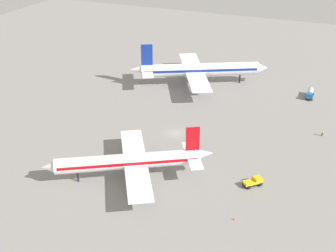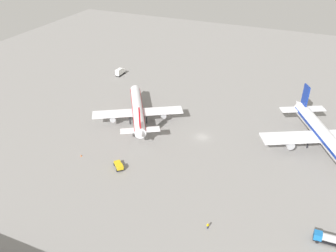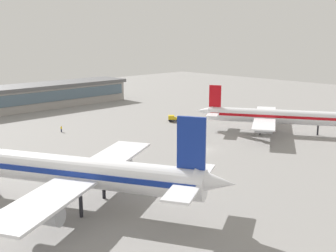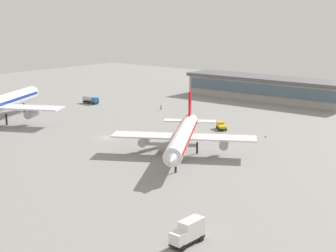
{
  "view_description": "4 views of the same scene",
  "coord_description": "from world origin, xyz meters",
  "views": [
    {
      "loc": [
        -105.36,
        -42.14,
        59.7
      ],
      "look_at": [
        -5.69,
        0.02,
        4.85
      ],
      "focal_mm": 48.69,
      "sensor_mm": 36.0,
      "label": 1
    },
    {
      "loc": [
        29.75,
        -97.45,
        64.68
      ],
      "look_at": [
        -11.35,
        -2.9,
        3.26
      ],
      "focal_mm": 38.03,
      "sensor_mm": 36.0,
      "label": 2
    },
    {
      "loc": [
        68.63,
        58.35,
        25.51
      ],
      "look_at": [
        6.6,
        -4.92,
        5.72
      ],
      "focal_mm": 43.69,
      "sensor_mm": 36.0,
      "label": 3
    },
    {
      "loc": [
        -91.37,
        87.69,
        30.78
      ],
      "look_at": [
        -16.23,
        -4.33,
        4.52
      ],
      "focal_mm": 54.53,
      "sensor_mm": 36.0,
      "label": 4
    }
  ],
  "objects": [
    {
      "name": "pushback_tractor",
      "position": [
        -17.07,
        -26.17,
        0.97
      ],
      "size": [
        4.46,
        4.45,
        1.9
      ],
      "rotation": [
        0.0,
        0.0,
        5.5
      ],
      "color": "black",
      "rests_on": "ground"
    },
    {
      "name": "airplane_taxiing",
      "position": [
        -25.13,
        1.39,
        4.45
      ],
      "size": [
        30.25,
        36.08,
        12.24
      ],
      "rotation": [
        0.0,
        0.0,
        2.11
      ],
      "color": "white",
      "rests_on": "ground"
    },
    {
      "name": "terminal_building",
      "position": [
        -2.87,
        -77.94,
        4.23
      ],
      "size": [
        62.87,
        14.82,
        8.3
      ],
      "color": "#9E9993",
      "rests_on": "ground"
    },
    {
      "name": "fuel_truck",
      "position": [
        40.77,
        -31.31,
        1.39
      ],
      "size": [
        6.38,
        2.43,
        2.5
      ],
      "rotation": [
        0.0,
        0.0,
        3.19
      ],
      "color": "black",
      "rests_on": "ground"
    },
    {
      "name": "ground_crew_worker",
      "position": [
        14.29,
        -38.09,
        0.85
      ],
      "size": [
        0.52,
        0.52,
        1.67
      ],
      "rotation": [
        0.0,
        0.0,
        5.26
      ],
      "color": "#1E2338",
      "rests_on": "ground"
    },
    {
      "name": "catering_truck",
      "position": [
        -52.6,
        35.84,
        1.7
      ],
      "size": [
        2.38,
        5.67,
        3.3
      ],
      "rotation": [
        0.0,
        0.0,
        1.53
      ],
      "color": "black",
      "rests_on": "ground"
    },
    {
      "name": "safety_cone_near_gate",
      "position": [
        -30.99,
        -25.54,
        0.3
      ],
      "size": [
        0.44,
        0.44,
        0.6
      ],
      "primitive_type": "cone",
      "color": "#EA590C",
      "rests_on": "ground"
    },
    {
      "name": "ground",
      "position": [
        0.0,
        0.0,
        0.0
      ],
      "size": [
        288.0,
        288.0,
        0.0
      ],
      "primitive_type": "plane",
      "color": "gray"
    }
  ]
}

